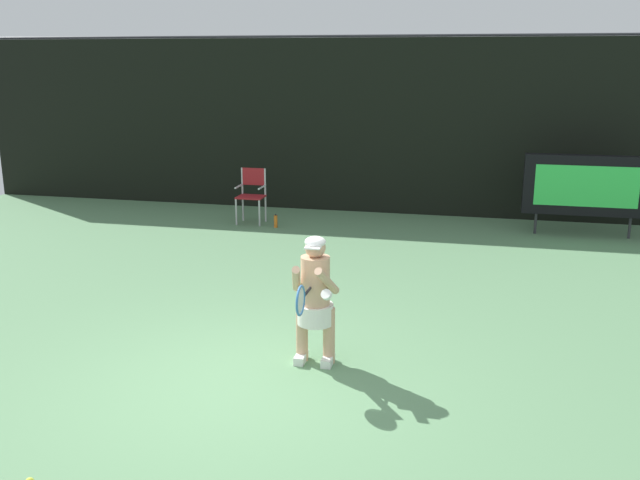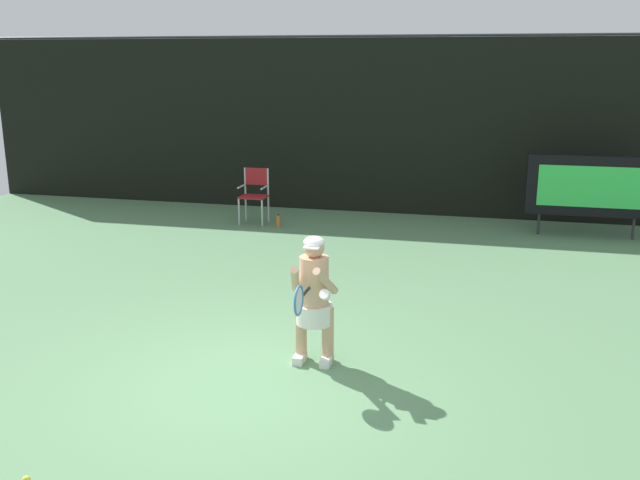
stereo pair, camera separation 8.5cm
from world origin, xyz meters
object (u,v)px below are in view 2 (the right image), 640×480
at_px(umpire_chair, 255,192).
at_px(tennis_player, 314,296).
at_px(water_bottle, 278,221).
at_px(scoreboard, 589,186).
at_px(tennis_ball_loose, 26,480).
at_px(tennis_racket, 299,300).

xyz_separation_m(umpire_chair, tennis_player, (2.77, -6.17, 0.13)).
distance_m(umpire_chair, water_bottle, 0.82).
bearing_deg(scoreboard, tennis_ball_loose, -119.07).
bearing_deg(water_bottle, scoreboard, 6.41).
bearing_deg(tennis_ball_loose, umpire_chair, 97.37).
relative_size(umpire_chair, tennis_player, 0.77).
bearing_deg(water_bottle, umpire_chair, 152.68).
bearing_deg(umpire_chair, tennis_ball_loose, -82.63).
bearing_deg(umpire_chair, tennis_player, -65.77).
relative_size(scoreboard, tennis_player, 1.56).
distance_m(scoreboard, water_bottle, 5.80).
distance_m(tennis_player, tennis_ball_loose, 3.26).
relative_size(umpire_chair, tennis_racket, 1.79).
relative_size(water_bottle, tennis_ball_loose, 3.90).
relative_size(umpire_chair, tennis_ball_loose, 15.88).
bearing_deg(tennis_ball_loose, scoreboard, 60.93).
bearing_deg(water_bottle, tennis_player, -69.47).
xyz_separation_m(tennis_player, tennis_racket, (-0.02, -0.52, 0.14)).
relative_size(tennis_player, tennis_racket, 2.34).
height_order(scoreboard, water_bottle, scoreboard).
distance_m(scoreboard, tennis_racket, 7.87).
relative_size(tennis_player, tennis_ball_loose, 20.71).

